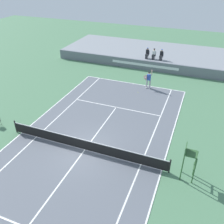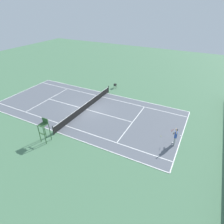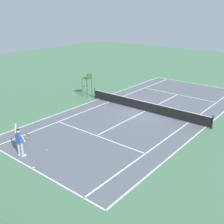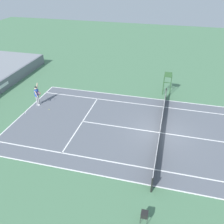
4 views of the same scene
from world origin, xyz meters
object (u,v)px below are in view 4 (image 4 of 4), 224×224
tennis_player (37,95)px  tennis_ball (49,110)px  ball_hopper (145,214)px  umpire_chair (168,80)px

tennis_player → tennis_ball: bearing=-115.4°
tennis_player → ball_hopper: bearing=-130.5°
umpire_chair → tennis_player: bearing=114.7°
ball_hopper → tennis_ball: bearing=47.7°
umpire_chair → ball_hopper: 14.91m
tennis_ball → umpire_chair: bearing=-59.4°
tennis_player → umpire_chair: (5.24, -11.40, 0.56)m
tennis_ball → ball_hopper: size_ratio=0.10×
umpire_chair → tennis_ball: bearing=120.6°
tennis_player → umpire_chair: size_ratio=0.85×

